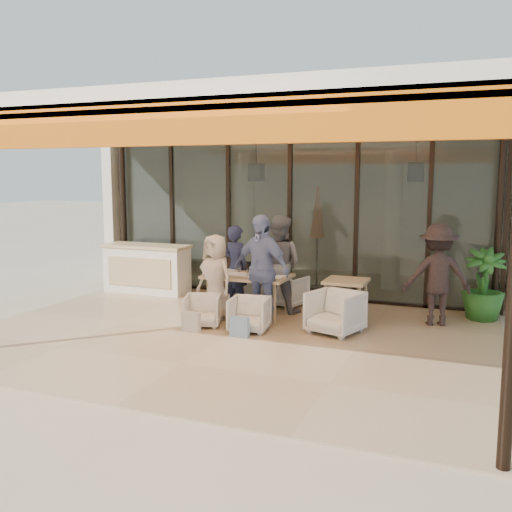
{
  "coord_description": "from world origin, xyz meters",
  "views": [
    {
      "loc": [
        3.6,
        -7.9,
        2.53
      ],
      "look_at": [
        0.1,
        0.9,
        1.15
      ],
      "focal_mm": 40.0,
      "sensor_mm": 36.0,
      "label": 1
    }
  ],
  "objects": [
    {
      "name": "ground",
      "position": [
        0.0,
        0.0,
        0.0
      ],
      "size": [
        70.0,
        70.0,
        0.0
      ],
      "primitive_type": "plane",
      "color": "#C6B293",
      "rests_on": "ground"
    },
    {
      "name": "terrace_floor",
      "position": [
        0.0,
        0.0,
        0.01
      ],
      "size": [
        8.0,
        6.0,
        0.01
      ],
      "primitive_type": "cube",
      "color": "tan",
      "rests_on": "ground"
    },
    {
      "name": "terrace_structure",
      "position": [
        0.0,
        -0.26,
        3.25
      ],
      "size": [
        8.0,
        6.0,
        3.4
      ],
      "color": "silver",
      "rests_on": "ground"
    },
    {
      "name": "glass_storefront",
      "position": [
        0.0,
        3.0,
        1.6
      ],
      "size": [
        8.08,
        0.1,
        3.2
      ],
      "color": "#9EADA3",
      "rests_on": "ground"
    },
    {
      "name": "interior_block",
      "position": [
        0.01,
        5.31,
        2.23
      ],
      "size": [
        9.05,
        3.62,
        3.52
      ],
      "color": "silver",
      "rests_on": "ground"
    },
    {
      "name": "host_counter",
      "position": [
        -2.94,
        2.3,
        0.53
      ],
      "size": [
        1.85,
        0.65,
        1.04
      ],
      "color": "silver",
      "rests_on": "ground"
    },
    {
      "name": "dining_table",
      "position": [
        -0.22,
        1.29,
        0.69
      ],
      "size": [
        1.5,
        0.9,
        0.93
      ],
      "color": "tan",
      "rests_on": "ground"
    },
    {
      "name": "chair_far_left",
      "position": [
        -0.63,
        2.23,
        0.35
      ],
      "size": [
        0.86,
        0.83,
        0.7
      ],
      "primitive_type": "imported",
      "rotation": [
        0.0,
        0.0,
        3.48
      ],
      "color": "silver",
      "rests_on": "ground"
    },
    {
      "name": "chair_far_right",
      "position": [
        0.21,
        2.23,
        0.33
      ],
      "size": [
        0.78,
        0.75,
        0.66
      ],
      "primitive_type": "imported",
      "rotation": [
        0.0,
        0.0,
        2.89
      ],
      "color": "silver",
      "rests_on": "ground"
    },
    {
      "name": "chair_near_left",
      "position": [
        -0.63,
        0.33,
        0.3
      ],
      "size": [
        0.72,
        0.7,
        0.59
      ],
      "primitive_type": "imported",
      "rotation": [
        0.0,
        0.0,
        0.33
      ],
      "color": "silver",
      "rests_on": "ground"
    },
    {
      "name": "chair_near_right",
      "position": [
        0.21,
        0.33,
        0.31
      ],
      "size": [
        0.67,
        0.64,
        0.62
      ],
      "primitive_type": "imported",
      "rotation": [
        0.0,
        0.0,
        0.13
      ],
      "color": "silver",
      "rests_on": "ground"
    },
    {
      "name": "diner_navy",
      "position": [
        -0.63,
        1.73,
        0.79
      ],
      "size": [
        0.67,
        0.56,
        1.57
      ],
      "primitive_type": "imported",
      "rotation": [
        0.0,
        0.0,
        2.76
      ],
      "color": "#1B1E3B",
      "rests_on": "ground"
    },
    {
      "name": "diner_grey",
      "position": [
        0.21,
        1.73,
        0.89
      ],
      "size": [
        0.88,
        0.7,
        1.78
      ],
      "primitive_type": "imported",
      "rotation": [
        0.0,
        0.0,
        3.12
      ],
      "color": "#5E5E62",
      "rests_on": "ground"
    },
    {
      "name": "diner_cream",
      "position": [
        -0.63,
        0.83,
        0.75
      ],
      "size": [
        0.84,
        0.69,
        1.49
      ],
      "primitive_type": "imported",
      "rotation": [
        0.0,
        0.0,
        -0.33
      ],
      "color": "beige",
      "rests_on": "ground"
    },
    {
      "name": "diner_periwinkle",
      "position": [
        0.21,
        0.83,
        0.93
      ],
      "size": [
        1.17,
        0.74,
        1.86
      ],
      "primitive_type": "imported",
      "rotation": [
        0.0,
        0.0,
        -0.28
      ],
      "color": "#6A80B1",
      "rests_on": "ground"
    },
    {
      "name": "tote_bag_cream",
      "position": [
        -0.63,
        -0.07,
        0.17
      ],
      "size": [
        0.3,
        0.1,
        0.34
      ],
      "primitive_type": "cube",
      "color": "silver",
      "rests_on": "ground"
    },
    {
      "name": "tote_bag_blue",
      "position": [
        0.21,
        -0.07,
        0.17
      ],
      "size": [
        0.3,
        0.1,
        0.34
      ],
      "primitive_type": "cube",
      "color": "#99BFD8",
      "rests_on": "ground"
    },
    {
      "name": "side_table",
      "position": [
        1.52,
        1.46,
        0.64
      ],
      "size": [
        0.7,
        0.7,
        0.74
      ],
      "color": "tan",
      "rests_on": "ground"
    },
    {
      "name": "side_chair",
      "position": [
        1.52,
        0.71,
        0.38
      ],
      "size": [
        0.92,
        0.89,
        0.76
      ],
      "primitive_type": "imported",
      "rotation": [
        0.0,
        0.0,
        -0.31
      ],
      "color": "silver",
      "rests_on": "ground"
    },
    {
      "name": "standing_woman",
      "position": [
        2.97,
        1.82,
        0.85
      ],
      "size": [
        1.24,
        0.91,
        1.71
      ],
      "primitive_type": "imported",
      "rotation": [
        0.0,
        0.0,
        3.42
      ],
      "color": "black",
      "rests_on": "ground"
    },
    {
      "name": "potted_palm",
      "position": [
        3.69,
        2.46,
        0.63
      ],
      "size": [
        0.82,
        0.82,
        1.25
      ],
      "primitive_type": "imported",
      "rotation": [
        0.0,
        0.0,
        0.19
      ],
      "color": "#1E5919",
      "rests_on": "ground"
    }
  ]
}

